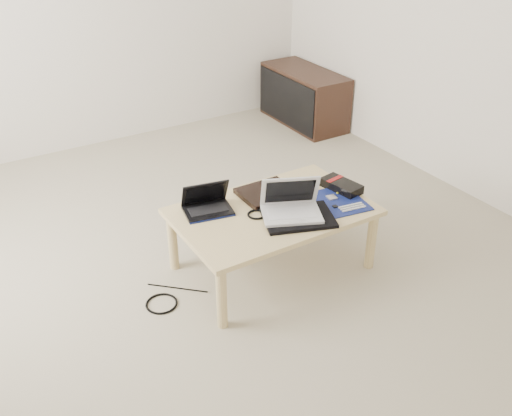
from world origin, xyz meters
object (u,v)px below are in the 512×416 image
netbook (207,205)px  gpu_box (341,186)px  media_cabinet (303,97)px  coffee_table (273,217)px  white_laptop (291,206)px

netbook → gpu_box: (0.80, -0.20, -0.01)m
media_cabinet → gpu_box: media_cabinet is taller
media_cabinet → netbook: size_ratio=3.05×
coffee_table → netbook: (-0.32, 0.18, 0.09)m
coffee_table → media_cabinet: (1.50, 1.79, -0.10)m
netbook → white_laptop: size_ratio=0.77×
white_laptop → gpu_box: 0.45m
gpu_box → coffee_table: bearing=178.0°
media_cabinet → netbook: (-1.82, -1.61, 0.19)m
gpu_box → media_cabinet: bearing=60.5°
media_cabinet → coffee_table: bearing=-130.0°
netbook → gpu_box: 0.83m
white_laptop → netbook: bearing=141.1°
netbook → white_laptop: white_laptop is taller
coffee_table → netbook: netbook is taller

